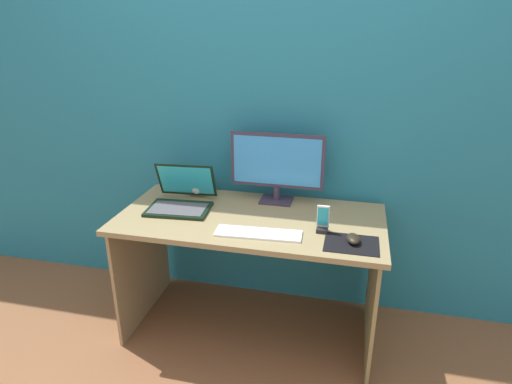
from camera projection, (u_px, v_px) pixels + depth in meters
name	position (u px, v px, depth m)	size (l,w,h in m)	color
ground_plane	(251.00, 326.00, 2.54)	(8.00, 8.00, 0.00)	brown
wall_back	(267.00, 102.00, 2.44)	(6.00, 0.04, 2.50)	teal
desk	(250.00, 241.00, 2.33)	(1.40, 0.68, 0.71)	#917C53
monitor	(277.00, 165.00, 2.39)	(0.52, 0.14, 0.40)	#362C40
laptop	(181.00, 199.00, 2.38)	(0.36, 0.35, 0.22)	black
fishbowl	(199.00, 182.00, 2.55)	(0.16, 0.16, 0.16)	silver
keyboard_external	(258.00, 233.00, 2.09)	(0.42, 0.12, 0.01)	white
mousepad	(351.00, 244.00, 2.00)	(0.25, 0.20, 0.00)	black
mouse	(353.00, 239.00, 2.00)	(0.06, 0.10, 0.04)	black
phone_in_dock	(323.00, 222.00, 2.10)	(0.06, 0.05, 0.14)	black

